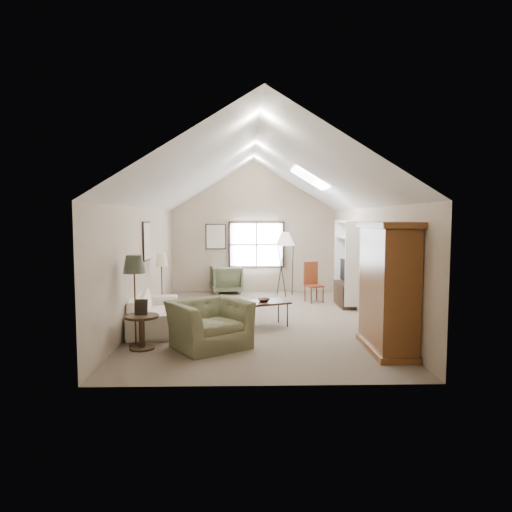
{
  "coord_description": "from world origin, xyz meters",
  "views": [
    {
      "loc": [
        -0.25,
        -10.02,
        2.28
      ],
      "look_at": [
        0.0,
        0.4,
        1.4
      ],
      "focal_mm": 32.0,
      "sensor_mm": 36.0,
      "label": 1
    }
  ],
  "objects_px": {
    "sofa": "(154,311)",
    "armchair_near": "(209,324)",
    "coffee_table": "(264,314)",
    "side_chair": "(314,282)",
    "armchair_far": "(226,279)",
    "side_table": "(142,332)",
    "armoire": "(388,287)"
  },
  "relations": [
    {
      "from": "armoire",
      "to": "armchair_near",
      "type": "relative_size",
      "value": 1.75
    },
    {
      "from": "armchair_far",
      "to": "coffee_table",
      "type": "bearing_deg",
      "value": 91.28
    },
    {
      "from": "sofa",
      "to": "armchair_near",
      "type": "bearing_deg",
      "value": -147.91
    },
    {
      "from": "sofa",
      "to": "coffee_table",
      "type": "xyz_separation_m",
      "value": [
        2.28,
        -0.02,
        -0.08
      ]
    },
    {
      "from": "armoire",
      "to": "armchair_far",
      "type": "relative_size",
      "value": 2.42
    },
    {
      "from": "armchair_near",
      "to": "armchair_far",
      "type": "xyz_separation_m",
      "value": [
        0.05,
        5.81,
        0.0
      ]
    },
    {
      "from": "armchair_near",
      "to": "side_chair",
      "type": "relative_size",
      "value": 1.16
    },
    {
      "from": "armchair_near",
      "to": "armchair_far",
      "type": "bearing_deg",
      "value": 56.35
    },
    {
      "from": "side_table",
      "to": "side_chair",
      "type": "relative_size",
      "value": 0.55
    },
    {
      "from": "coffee_table",
      "to": "side_table",
      "type": "relative_size",
      "value": 1.74
    },
    {
      "from": "coffee_table",
      "to": "armchair_near",
      "type": "bearing_deg",
      "value": -124.43
    },
    {
      "from": "armoire",
      "to": "sofa",
      "type": "xyz_separation_m",
      "value": [
        -4.33,
        1.79,
        -0.75
      ]
    },
    {
      "from": "armchair_far",
      "to": "side_chair",
      "type": "relative_size",
      "value": 0.84
    },
    {
      "from": "sofa",
      "to": "side_chair",
      "type": "relative_size",
      "value": 2.19
    },
    {
      "from": "sofa",
      "to": "side_chair",
      "type": "bearing_deg",
      "value": -61.88
    },
    {
      "from": "armchair_near",
      "to": "side_table",
      "type": "xyz_separation_m",
      "value": [
        -1.16,
        -0.09,
        -0.11
      ]
    },
    {
      "from": "armchair_near",
      "to": "side_table",
      "type": "bearing_deg",
      "value": 151.23
    },
    {
      "from": "armchair_far",
      "to": "side_chair",
      "type": "xyz_separation_m",
      "value": [
        2.44,
        -1.58,
        0.13
      ]
    },
    {
      "from": "sofa",
      "to": "side_table",
      "type": "height_order",
      "value": "sofa"
    },
    {
      "from": "side_table",
      "to": "side_chair",
      "type": "height_order",
      "value": "side_chair"
    },
    {
      "from": "sofa",
      "to": "coffee_table",
      "type": "distance_m",
      "value": 2.28
    },
    {
      "from": "armchair_near",
      "to": "armchair_far",
      "type": "distance_m",
      "value": 5.81
    },
    {
      "from": "armchair_near",
      "to": "side_chair",
      "type": "bearing_deg",
      "value": 26.38
    },
    {
      "from": "armchair_far",
      "to": "side_chair",
      "type": "distance_m",
      "value": 2.91
    },
    {
      "from": "side_chair",
      "to": "armchair_far",
      "type": "bearing_deg",
      "value": 126.84
    },
    {
      "from": "sofa",
      "to": "armchair_far",
      "type": "height_order",
      "value": "armchair_far"
    },
    {
      "from": "armoire",
      "to": "armchair_near",
      "type": "height_order",
      "value": "armoire"
    },
    {
      "from": "armchair_near",
      "to": "side_chair",
      "type": "height_order",
      "value": "side_chair"
    },
    {
      "from": "armchair_near",
      "to": "coffee_table",
      "type": "distance_m",
      "value": 1.81
    },
    {
      "from": "side_table",
      "to": "side_chair",
      "type": "xyz_separation_m",
      "value": [
        3.65,
        4.32,
        0.24
      ]
    },
    {
      "from": "armoire",
      "to": "side_table",
      "type": "distance_m",
      "value": 4.31
    },
    {
      "from": "sofa",
      "to": "armchair_near",
      "type": "relative_size",
      "value": 1.88
    }
  ]
}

